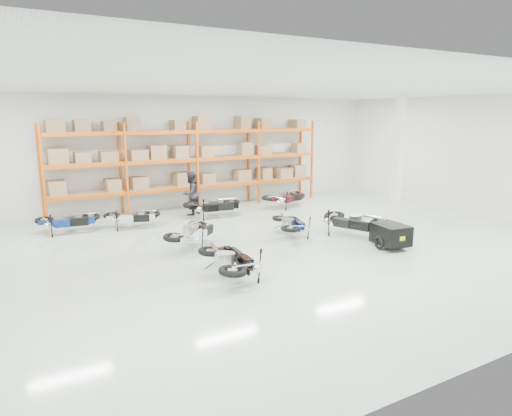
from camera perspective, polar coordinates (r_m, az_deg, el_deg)
room at (r=12.91m, az=2.90°, el=4.84°), size 18.00×18.00×18.00m
pallet_rack at (r=18.65m, az=-7.88°, el=6.84°), size 11.28×0.98×3.62m
structural_column at (r=16.63m, az=17.32°, el=5.84°), size 0.25×0.25×4.50m
moto_blue_centre at (r=14.36m, az=4.42°, el=-1.57°), size 1.35×1.83×1.07m
moto_silver_left at (r=13.24m, az=-7.82°, el=-2.52°), size 1.96×1.91×1.19m
moto_black_far_left at (r=10.61m, az=-3.22°, el=-5.93°), size 1.13×1.96×1.21m
moto_touring_right at (r=14.65m, az=12.05°, el=-1.12°), size 1.58×2.19×1.28m
trailer at (r=13.58m, az=16.48°, el=-3.22°), size 0.90×1.68×0.69m
moto_back_a at (r=15.92m, az=-22.48°, el=-1.05°), size 1.82×1.09×1.11m
moto_back_b at (r=15.93m, az=-15.27°, el=-0.67°), size 1.78×1.27×1.04m
moto_back_c at (r=17.04m, az=-5.34°, el=0.75°), size 1.99×1.19×1.22m
moto_back_d at (r=18.82m, az=3.76°, el=1.74°), size 1.97×1.30×1.17m
person_back at (r=17.49m, az=-8.16°, el=1.81°), size 1.01×0.94×1.66m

